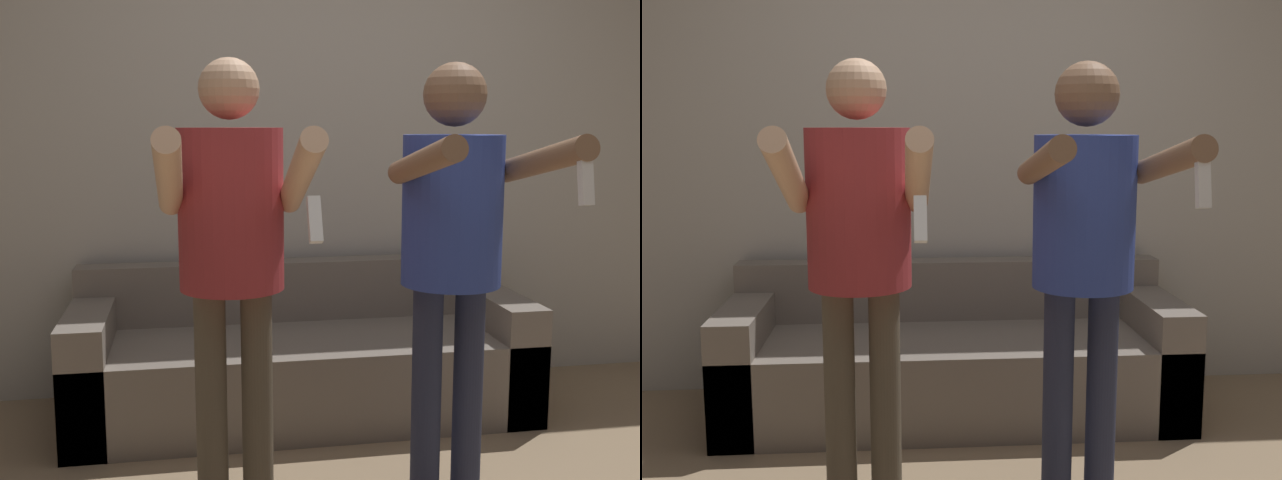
{
  "view_description": "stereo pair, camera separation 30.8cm",
  "coord_description": "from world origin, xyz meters",
  "views": [
    {
      "loc": [
        -0.67,
        -2.2,
        1.41
      ],
      "look_at": [
        -0.12,
        0.8,
        0.94
      ],
      "focal_mm": 42.0,
      "sensor_mm": 36.0,
      "label": 1
    },
    {
      "loc": [
        -0.36,
        -2.24,
        1.41
      ],
      "look_at": [
        -0.12,
        0.8,
        0.94
      ],
      "focal_mm": 42.0,
      "sensor_mm": 36.0,
      "label": 2
    }
  ],
  "objects": [
    {
      "name": "wall_back",
      "position": [
        0.0,
        1.75,
        1.35
      ],
      "size": [
        6.4,
        0.06,
        2.7
      ],
      "color": "#B7B2A8",
      "rests_on": "ground_plane"
    },
    {
      "name": "couch",
      "position": [
        -0.12,
        1.31,
        0.25
      ],
      "size": [
        2.19,
        0.81,
        0.71
      ],
      "color": "slate",
      "rests_on": "ground_plane"
    },
    {
      "name": "person_standing_left",
      "position": [
        -0.51,
        0.31,
        1.03
      ],
      "size": [
        0.48,
        0.72,
        1.63
      ],
      "color": "brown",
      "rests_on": "ground_plane"
    },
    {
      "name": "person_standing_right",
      "position": [
        0.28,
        0.31,
        1.03
      ],
      "size": [
        0.48,
        0.75,
        1.62
      ],
      "color": "#282D47",
      "rests_on": "ground_plane"
    }
  ]
}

